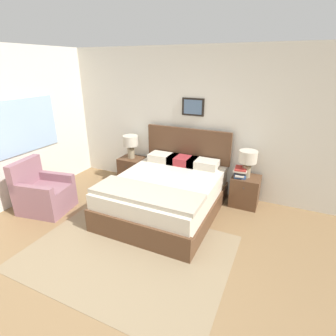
{
  "coord_description": "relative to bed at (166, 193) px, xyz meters",
  "views": [
    {
      "loc": [
        1.46,
        -1.62,
        2.3
      ],
      "look_at": [
        -0.03,
        1.57,
        0.89
      ],
      "focal_mm": 28.0,
      "sensor_mm": 36.0,
      "label": 1
    }
  ],
  "objects": [
    {
      "name": "table_lamp_by_door",
      "position": [
        1.12,
        0.76,
        0.51
      ],
      "size": [
        0.3,
        0.3,
        0.46
      ],
      "color": "gray",
      "rests_on": "nightstand_by_door"
    },
    {
      "name": "book_hardcover_middle",
      "position": [
        1.03,
        0.72,
        0.25
      ],
      "size": [
        0.17,
        0.29,
        0.02
      ],
      "rotation": [
        0.0,
        0.0,
        0.1
      ],
      "color": "silver",
      "rests_on": "book_thick_bottom"
    },
    {
      "name": "book_slim_near_top",
      "position": [
        1.03,
        0.72,
        0.32
      ],
      "size": [
        0.22,
        0.25,
        0.03
      ],
      "rotation": [
        0.0,
        0.0,
        0.03
      ],
      "color": "silver",
      "rests_on": "book_novel_upper"
    },
    {
      "name": "ground_plane",
      "position": [
        0.18,
        -1.83,
        -0.33
      ],
      "size": [
        16.0,
        16.0,
        0.0
      ],
      "primitive_type": "plane",
      "color": "olive"
    },
    {
      "name": "area_rug_main",
      "position": [
        -0.0,
        -1.16,
        -0.33
      ],
      "size": [
        2.58,
        1.91,
        0.01
      ],
      "color": "#897556",
      "rests_on": "ground_plane"
    },
    {
      "name": "wall_back",
      "position": [
        0.18,
        1.05,
        0.97
      ],
      "size": [
        7.71,
        0.09,
        2.6
      ],
      "color": "silver",
      "rests_on": "ground_plane"
    },
    {
      "name": "book_thick_bottom",
      "position": [
        1.03,
        0.72,
        0.22
      ],
      "size": [
        0.22,
        0.24,
        0.04
      ],
      "rotation": [
        0.0,
        0.0,
        0.19
      ],
      "color": "#335693",
      "rests_on": "nightstand_by_door"
    },
    {
      "name": "bed",
      "position": [
        0.0,
        0.0,
        0.0
      ],
      "size": [
        1.62,
        1.99,
        1.21
      ],
      "color": "brown",
      "rests_on": "ground_plane"
    },
    {
      "name": "nightstand_near_window",
      "position": [
        -1.14,
        0.76,
        -0.07
      ],
      "size": [
        0.46,
        0.44,
        0.52
      ],
      "color": "brown",
      "rests_on": "ground_plane"
    },
    {
      "name": "nightstand_by_door",
      "position": [
        1.14,
        0.76,
        -0.07
      ],
      "size": [
        0.46,
        0.44,
        0.52
      ],
      "color": "brown",
      "rests_on": "ground_plane"
    },
    {
      "name": "table_lamp_near_window",
      "position": [
        -1.14,
        0.76,
        0.51
      ],
      "size": [
        0.3,
        0.3,
        0.46
      ],
      "color": "gray",
      "rests_on": "nightstand_near_window"
    },
    {
      "name": "book_novel_upper",
      "position": [
        1.03,
        0.72,
        0.28
      ],
      "size": [
        0.2,
        0.24,
        0.04
      ],
      "rotation": [
        0.0,
        0.0,
        0.16
      ],
      "color": "#232328",
      "rests_on": "book_hardcover_middle"
    },
    {
      "name": "wall_left",
      "position": [
        -2.5,
        -0.41,
        0.97
      ],
      "size": [
        0.08,
        5.25,
        2.6
      ],
      "color": "silver",
      "rests_on": "ground_plane"
    },
    {
      "name": "armchair",
      "position": [
        -1.87,
        -0.82,
        -0.04
      ],
      "size": [
        0.85,
        0.77,
        0.86
      ],
      "rotation": [
        0.0,
        0.0,
        -1.39
      ],
      "color": "#8E606B",
      "rests_on": "ground_plane"
    },
    {
      "name": "book_paperback_top",
      "position": [
        1.03,
        0.72,
        0.35
      ],
      "size": [
        0.21,
        0.26,
        0.03
      ],
      "rotation": [
        0.0,
        0.0,
        0.11
      ],
      "color": "#B7332D",
      "rests_on": "book_slim_near_top"
    }
  ]
}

